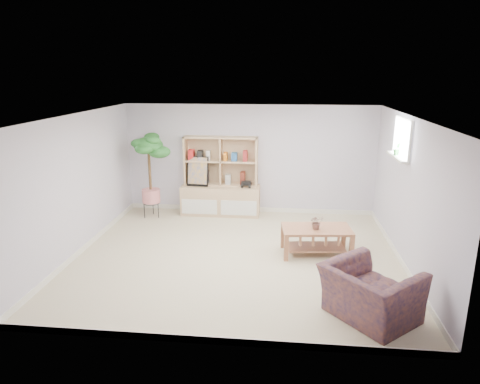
# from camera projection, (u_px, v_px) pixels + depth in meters

# --- Properties ---
(floor) EXTENTS (5.50, 5.00, 0.01)m
(floor) POSITION_uv_depth(u_px,v_px,m) (237.00, 256.00, 7.38)
(floor) COLOR beige
(floor) RESTS_ON ground
(ceiling) EXTENTS (5.50, 5.00, 0.01)m
(ceiling) POSITION_uv_depth(u_px,v_px,m) (237.00, 116.00, 6.73)
(ceiling) COLOR white
(ceiling) RESTS_ON walls
(walls) EXTENTS (5.51, 5.01, 2.40)m
(walls) POSITION_uv_depth(u_px,v_px,m) (237.00, 189.00, 7.06)
(walls) COLOR silver
(walls) RESTS_ON floor
(baseboard) EXTENTS (5.50, 5.00, 0.10)m
(baseboard) POSITION_uv_depth(u_px,v_px,m) (237.00, 253.00, 7.37)
(baseboard) COLOR white
(baseboard) RESTS_ON floor
(window) EXTENTS (0.10, 0.98, 0.68)m
(window) POSITION_uv_depth(u_px,v_px,m) (403.00, 138.00, 7.15)
(window) COLOR white
(window) RESTS_ON walls
(window_sill) EXTENTS (0.14, 1.00, 0.04)m
(window_sill) POSITION_uv_depth(u_px,v_px,m) (397.00, 157.00, 7.24)
(window_sill) COLOR white
(window_sill) RESTS_ON walls
(storage_unit) EXTENTS (1.72, 0.58, 1.72)m
(storage_unit) POSITION_uv_depth(u_px,v_px,m) (220.00, 176.00, 9.36)
(storage_unit) COLOR tan
(storage_unit) RESTS_ON floor
(poster) EXTENTS (0.48, 0.15, 0.66)m
(poster) POSITION_uv_depth(u_px,v_px,m) (198.00, 171.00, 9.33)
(poster) COLOR yellow
(poster) RESTS_ON storage_unit
(toy_truck) EXTENTS (0.31, 0.22, 0.16)m
(toy_truck) POSITION_uv_depth(u_px,v_px,m) (246.00, 184.00, 9.28)
(toy_truck) COLOR black
(toy_truck) RESTS_ON storage_unit
(coffee_table) EXTENTS (1.23, 0.76, 0.48)m
(coffee_table) POSITION_uv_depth(u_px,v_px,m) (316.00, 241.00, 7.42)
(coffee_table) COLOR #8C5F44
(coffee_table) RESTS_ON floor
(table_plant) EXTENTS (0.26, 0.24, 0.25)m
(table_plant) POSITION_uv_depth(u_px,v_px,m) (317.00, 222.00, 7.27)
(table_plant) COLOR #18571E
(table_plant) RESTS_ON coffee_table
(floor_tree) EXTENTS (0.87, 0.87, 1.83)m
(floor_tree) POSITION_uv_depth(u_px,v_px,m) (150.00, 176.00, 9.14)
(floor_tree) COLOR #1E6828
(floor_tree) RESTS_ON floor
(armchair) EXTENTS (1.42, 1.43, 0.80)m
(armchair) POSITION_uv_depth(u_px,v_px,m) (371.00, 290.00, 5.43)
(armchair) COLOR #161940
(armchair) RESTS_ON floor
(sill_plant) EXTENTS (0.13, 0.10, 0.22)m
(sill_plant) POSITION_uv_depth(u_px,v_px,m) (397.00, 149.00, 7.26)
(sill_plant) COLOR #1E6828
(sill_plant) RESTS_ON window_sill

